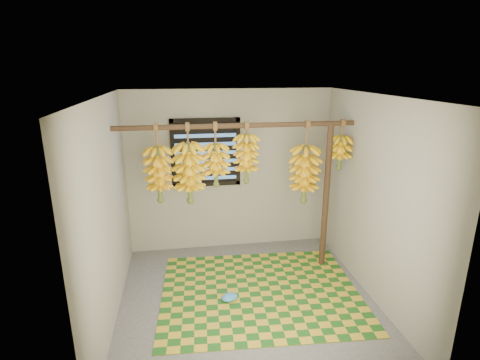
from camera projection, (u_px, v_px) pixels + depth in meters
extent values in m
cube|color=#535353|center=(247.00, 301.00, 4.48)|extent=(3.00, 3.00, 0.01)
cube|color=silver|center=(249.00, 96.00, 3.79)|extent=(3.00, 3.00, 0.01)
cube|color=gray|center=(230.00, 171.00, 5.56)|extent=(3.00, 0.01, 2.40)
cube|color=gray|center=(106.00, 215.00, 3.91)|extent=(0.01, 3.00, 2.40)
cube|color=gray|center=(375.00, 200.00, 4.37)|extent=(0.01, 3.00, 2.40)
cube|color=black|center=(206.00, 153.00, 5.39)|extent=(1.00, 0.04, 1.00)
cylinder|color=#492F1F|center=(238.00, 126.00, 4.57)|extent=(3.00, 0.06, 0.06)
cylinder|color=#492F1F|center=(326.00, 198.00, 5.04)|extent=(0.08, 0.08, 2.00)
cube|color=#1D581A|center=(260.00, 292.00, 4.66)|extent=(2.52, 2.07, 0.01)
ellipsoid|color=#368ACB|center=(230.00, 297.00, 4.46)|extent=(0.24, 0.21, 0.08)
cylinder|color=brown|center=(156.00, 137.00, 4.45)|extent=(0.02, 0.02, 0.29)
cylinder|color=#4C5923|center=(159.00, 173.00, 4.58)|extent=(0.06, 0.06, 0.66)
cylinder|color=brown|center=(188.00, 135.00, 4.50)|extent=(0.02, 0.02, 0.26)
cylinder|color=#4C5923|center=(189.00, 172.00, 4.63)|extent=(0.07, 0.07, 0.72)
cylinder|color=brown|center=(215.00, 135.00, 4.55)|extent=(0.02, 0.02, 0.27)
cylinder|color=#4C5923|center=(216.00, 163.00, 4.66)|extent=(0.05, 0.05, 0.51)
cylinder|color=brown|center=(247.00, 130.00, 4.60)|extent=(0.02, 0.02, 0.16)
cylinder|color=#4C5923|center=(246.00, 157.00, 4.70)|extent=(0.05, 0.05, 0.59)
cylinder|color=brown|center=(307.00, 135.00, 4.74)|extent=(0.02, 0.02, 0.34)
cylinder|color=#4C5923|center=(305.00, 173.00, 4.89)|extent=(0.07, 0.07, 0.72)
cylinder|color=brown|center=(342.00, 129.00, 4.80)|extent=(0.02, 0.02, 0.22)
cylinder|color=#4C5923|center=(340.00, 151.00, 4.88)|extent=(0.05, 0.05, 0.41)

